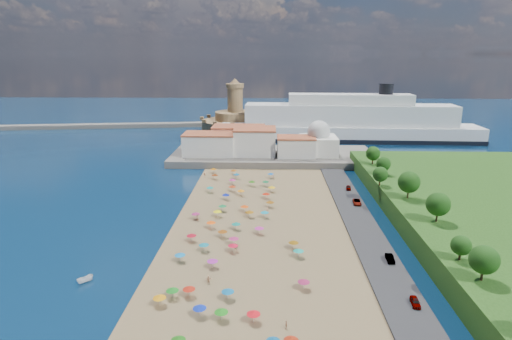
{
  "coord_description": "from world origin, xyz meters",
  "views": [
    {
      "loc": [
        8.56,
        -114.76,
        46.01
      ],
      "look_at": [
        4.0,
        25.0,
        8.0
      ],
      "focal_mm": 30.0,
      "sensor_mm": 36.0,
      "label": 1
    }
  ],
  "objects": [
    {
      "name": "ground",
      "position": [
        0.0,
        0.0,
        0.0
      ],
      "size": [
        700.0,
        700.0,
        0.0
      ],
      "primitive_type": "plane",
      "color": "#071938",
      "rests_on": "ground"
    },
    {
      "name": "domed_building",
      "position": [
        30.0,
        71.0,
        8.97
      ],
      "size": [
        16.0,
        16.0,
        15.0
      ],
      "color": "silver",
      "rests_on": "terrace"
    },
    {
      "name": "beachgoers",
      "position": [
        -2.25,
        -8.09,
        1.13
      ],
      "size": [
        28.95,
        102.25,
        1.9
      ],
      "color": "tan",
      "rests_on": "beach"
    },
    {
      "name": "beach_parasols",
      "position": [
        -1.03,
        -10.92,
        2.15
      ],
      "size": [
        31.72,
        116.07,
        2.2
      ],
      "color": "gray",
      "rests_on": "beach"
    },
    {
      "name": "parked_cars",
      "position": [
        36.0,
        -3.35,
        1.38
      ],
      "size": [
        2.75,
        74.54,
        1.42
      ],
      "color": "gray",
      "rests_on": "promenade"
    },
    {
      "name": "hillside_trees",
      "position": [
        47.7,
        -5.36,
        10.16
      ],
      "size": [
        11.92,
        107.21,
        7.94
      ],
      "color": "#382314",
      "rests_on": "hillside"
    },
    {
      "name": "fortress",
      "position": [
        -12.0,
        138.0,
        6.68
      ],
      "size": [
        40.0,
        40.0,
        32.4
      ],
      "color": "#9F7C4F",
      "rests_on": "ground"
    },
    {
      "name": "jetty",
      "position": [
        -12.0,
        108.0,
        1.2
      ],
      "size": [
        18.0,
        70.0,
        2.4
      ],
      "primitive_type": "cube",
      "color": "#59544C",
      "rests_on": "ground"
    },
    {
      "name": "moored_boats",
      "position": [
        -24.74,
        -51.8,
        0.82
      ],
      "size": [
        11.07,
        27.14,
        1.77
      ],
      "color": "white",
      "rests_on": "ground"
    },
    {
      "name": "terrace",
      "position": [
        10.0,
        73.0,
        1.5
      ],
      "size": [
        90.0,
        36.0,
        3.0
      ],
      "primitive_type": "cube",
      "color": "#59544C",
      "rests_on": "ground"
    },
    {
      "name": "breakwater",
      "position": [
        -110.0,
        153.0,
        1.3
      ],
      "size": [
        199.03,
        34.77,
        2.6
      ],
      "primitive_type": "cube",
      "rotation": [
        0.0,
        0.0,
        0.14
      ],
      "color": "#59544C",
      "rests_on": "ground"
    },
    {
      "name": "cruise_ship",
      "position": [
        51.69,
        118.38,
        9.15
      ],
      "size": [
        142.09,
        25.29,
        30.91
      ],
      "color": "black",
      "rests_on": "ground"
    },
    {
      "name": "waterfront_buildings",
      "position": [
        -3.05,
        73.64,
        7.88
      ],
      "size": [
        57.0,
        29.0,
        11.0
      ],
      "color": "silver",
      "rests_on": "terrace"
    }
  ]
}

